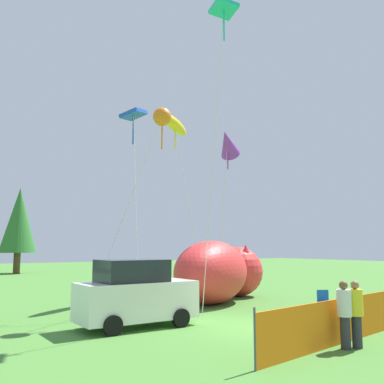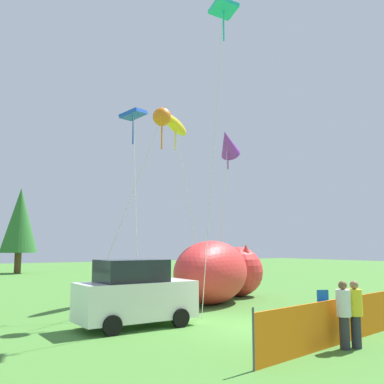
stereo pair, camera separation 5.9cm
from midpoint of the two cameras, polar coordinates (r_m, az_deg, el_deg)
The scene contains 13 objects.
ground_plane at distance 14.41m, azimuth 9.09°, elevation -17.49°, with size 120.00×120.00×0.00m, color #477F33.
parked_car at distance 14.34m, azimuth -7.65°, elevation -13.35°, with size 3.85×1.89×2.16m.
folding_chair at distance 17.72m, azimuth 17.16°, elevation -13.58°, with size 0.66×0.66×0.90m.
inflatable_cat at distance 20.60m, azimuth 3.60°, elevation -10.78°, with size 7.13×5.53×2.84m.
safety_fence at distance 13.29m, azimuth 20.69°, elevation -15.42°, with size 8.77×1.66×1.30m.
spectator_in_yellow_shirt at distance 11.96m, azimuth 19.53°, elevation -14.81°, with size 0.37×0.37×1.70m.
spectator_in_grey_shirt at distance 12.19m, azimuth 20.89°, elevation -14.61°, with size 0.37×0.37×1.69m.
kite_yellow_hero at distance 22.38m, azimuth -2.32°, elevation 8.82°, with size 2.89×2.54×9.26m.
kite_purple_delta at distance 21.11m, azimuth 4.69°, elevation 6.47°, with size 1.92×1.78×8.41m.
kite_teal_diamond at distance 17.69m, azimuth 4.10°, elevation 22.35°, with size 1.04×1.40×11.82m.
kite_blue_box at distance 18.51m, azimuth -7.89°, elevation 9.77°, with size 1.24×2.57×8.38m.
kite_orange_flower at distance 17.05m, azimuth -4.16°, elevation 9.80°, with size 2.65×2.05×8.00m.
horizon_tree_west at distance 45.16m, azimuth -22.11°, elevation -3.53°, with size 3.48×3.48×8.31m.
Camera 1 is at (-9.43, -10.58, 2.58)m, focal length 40.00 mm.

